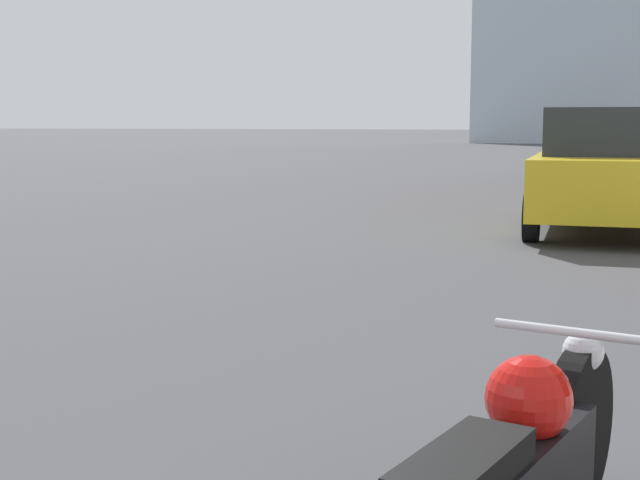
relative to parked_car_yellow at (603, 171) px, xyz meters
The scene contains 2 objects.
parked_car_yellow is the anchor object (origin of this frame).
parked_car_blue 12.78m from the parked_car_yellow, 90.25° to the left, with size 2.08×4.58×1.75m.
Camera 1 is at (2.88, 0.70, 1.51)m, focal length 50.00 mm.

